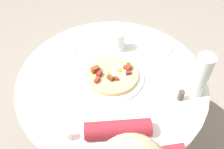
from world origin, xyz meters
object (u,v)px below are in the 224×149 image
water_glass (119,41)px  water_bottle (201,75)px  breakfast_pizza (112,74)px  knife (67,45)px  fork (63,49)px  pizza_plate (112,76)px  bread_plate (156,46)px  dining_table (112,100)px  salt_shaker (69,135)px  pepper_shaker (181,95)px

water_glass → water_bottle: bearing=130.5°
breakfast_pizza → water_glass: water_glass is taller
knife → fork: bearing=-90.0°
pizza_plate → knife: pizza_plate is taller
bread_plate → water_glass: bearing=-3.4°
dining_table → water_bottle: water_bottle is taller
bread_plate → knife: size_ratio=1.03×
breakfast_pizza → water_bottle: bearing=158.0°
pizza_plate → water_bottle: 0.40m
fork → salt_shaker: 0.53m
pizza_plate → salt_shaker: salt_shaker is taller
bread_plate → pepper_shaker: (-0.01, 0.36, 0.02)m
bread_plate → water_bottle: 0.36m
breakfast_pizza → knife: (0.20, -0.26, -0.02)m
water_bottle → salt_shaker: (0.57, 0.15, -0.08)m
water_bottle → water_glass: bearing=-49.5°
bread_plate → salt_shaker: size_ratio=4.11×
bread_plate → water_bottle: water_bottle is taller
dining_table → fork: size_ratio=5.03×
breakfast_pizza → knife: breakfast_pizza is taller
knife → water_bottle: 0.70m
bread_plate → water_glass: water_glass is taller
knife → salt_shaker: 0.55m
pizza_plate → knife: (0.20, -0.26, 0.00)m
breakfast_pizza → bread_plate: bearing=-145.2°
pizza_plate → pepper_shaker: (-0.28, 0.17, 0.02)m
pizza_plate → water_glass: water_glass is taller
dining_table → salt_shaker: salt_shaker is taller
pizza_plate → bread_plate: bearing=-145.3°
dining_table → breakfast_pizza: breakfast_pizza is taller
fork → dining_table: bearing=-5.8°
dining_table → pizza_plate: 0.18m
dining_table → water_bottle: 0.48m
fork → salt_shaker: bearing=-47.6°
water_glass → pepper_shaker: size_ratio=2.10×
pepper_shaker → water_glass: bearing=-60.3°
pizza_plate → bread_plate: pizza_plate is taller
water_glass → fork: bearing=-7.5°
pizza_plate → salt_shaker: bearing=53.7°
breakfast_pizza → bread_plate: size_ratio=1.34×
breakfast_pizza → bread_plate: 0.32m
bread_plate → pizza_plate: bearing=34.7°
bread_plate → pepper_shaker: pepper_shaker is taller
breakfast_pizza → salt_shaker: breakfast_pizza is taller
pizza_plate → breakfast_pizza: size_ratio=1.23×
breakfast_pizza → pepper_shaker: (-0.28, 0.17, 0.00)m
pizza_plate → pepper_shaker: size_ratio=6.09×
fork → salt_shaker: salt_shaker is taller
dining_table → water_bottle: bearing=158.7°
bread_plate → breakfast_pizza: bearing=34.8°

